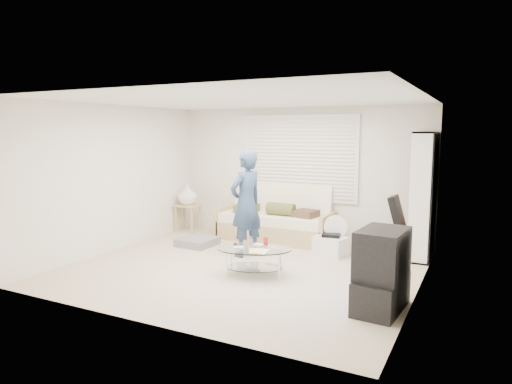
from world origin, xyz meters
The scene contains 13 objects.
ground centered at (0.00, 0.00, 0.00)m, with size 5.00×5.00×0.00m, color tan.
room_shell centered at (0.00, 0.48, 1.63)m, with size 5.02×4.52×2.51m.
window_blinds centered at (0.00, 2.20, 1.55)m, with size 2.32×0.08×1.62m.
futon_sofa centered at (-0.31, 1.88, 0.35)m, with size 2.17×0.87×1.06m.
grey_floor_pillow centered at (-1.39, 0.83, 0.07)m, with size 0.61×0.61×0.14m, color slate.
side_table centered at (-2.22, 1.72, 0.73)m, with size 0.49×0.40×0.98m.
bookshelf centered at (2.32, 1.79, 1.02)m, with size 0.32×0.86×2.05m.
guitar_case centered at (2.02, 1.57, 0.45)m, with size 0.42×0.38×1.01m.
floor_fan centered at (1.00, 1.48, 0.38)m, with size 0.41×0.26×0.65m.
storage_bin centered at (0.97, 1.29, 0.17)m, with size 0.60×0.49×0.36m.
tv_unit centered at (2.20, -0.71, 0.46)m, with size 0.54×0.91×0.95m.
coffee_table centered at (0.31, -0.24, 0.32)m, with size 1.24×1.01×0.52m.
standing_person centered at (-0.28, 0.64, 0.88)m, with size 0.64×0.42×1.76m, color navy.
Camera 1 is at (3.20, -5.88, 2.05)m, focal length 32.00 mm.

